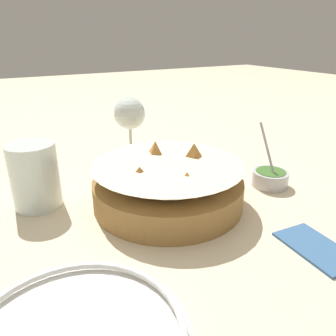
{
  "coord_description": "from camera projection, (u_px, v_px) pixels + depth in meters",
  "views": [
    {
      "loc": [
        -0.48,
        0.28,
        0.28
      ],
      "look_at": [
        -0.03,
        0.03,
        0.07
      ],
      "focal_mm": 35.0,
      "sensor_mm": 36.0,
      "label": 1
    }
  ],
  "objects": [
    {
      "name": "food_basket",
      "position": [
        168.0,
        185.0,
        0.57
      ],
      "size": [
        0.26,
        0.26,
        0.1
      ],
      "color": "olive",
      "rests_on": "ground_plane"
    },
    {
      "name": "ground_plane",
      "position": [
        173.0,
        193.0,
        0.62
      ],
      "size": [
        4.0,
        4.0,
        0.0
      ],
      "primitive_type": "plane",
      "color": "beige"
    },
    {
      "name": "sauce_cup",
      "position": [
        270.0,
        177.0,
        0.64
      ],
      "size": [
        0.08,
        0.07,
        0.12
      ],
      "color": "#B7B7BC",
      "rests_on": "ground_plane"
    },
    {
      "name": "wine_glass",
      "position": [
        131.0,
        116.0,
        0.74
      ],
      "size": [
        0.08,
        0.08,
        0.15
      ],
      "color": "silver",
      "rests_on": "ground_plane"
    },
    {
      "name": "beer_mug",
      "position": [
        35.0,
        178.0,
        0.56
      ],
      "size": [
        0.12,
        0.08,
        0.11
      ],
      "color": "silver",
      "rests_on": "ground_plane"
    },
    {
      "name": "napkin",
      "position": [
        317.0,
        247.0,
        0.46
      ],
      "size": [
        0.11,
        0.07,
        0.01
      ],
      "color": "#38608E",
      "rests_on": "ground_plane"
    }
  ]
}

